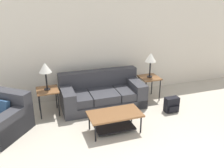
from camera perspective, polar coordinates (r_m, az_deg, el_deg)
name	(u,v)px	position (r m, az deg, el deg)	size (l,w,h in m)	color
wall_back	(109,47)	(6.61, -0.71, 8.44)	(9.15, 0.06, 2.60)	silver
couch	(102,94)	(6.18, -2.34, -2.39)	(2.01, 1.00, 0.82)	#38383D
armchair	(0,120)	(5.53, -24.19, -7.43)	(1.38, 1.38, 0.80)	#38383D
coffee_table	(115,118)	(5.09, 0.65, -7.74)	(1.07, 0.59, 0.41)	brown
side_table_left	(48,92)	(5.86, -14.51, -1.84)	(0.49, 0.52, 0.60)	brown
side_table_right	(149,79)	(6.53, 8.54, 1.06)	(0.49, 0.52, 0.60)	brown
table_lamp_left	(45,68)	(5.67, -15.04, 3.47)	(0.28, 0.28, 0.63)	black
table_lamp_right	(151,58)	(6.36, 8.82, 5.88)	(0.28, 0.28, 0.63)	black
backpack	(172,105)	(6.08, 13.47, -4.63)	(0.33, 0.25, 0.36)	black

